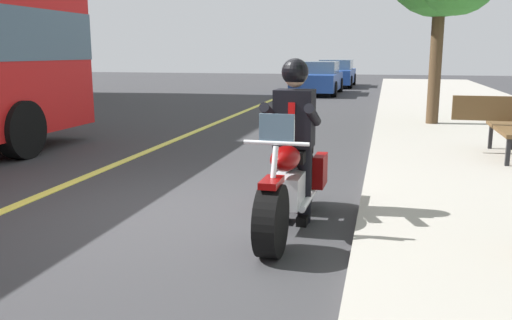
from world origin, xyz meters
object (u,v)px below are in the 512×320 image
object	(u,v)px
car_dark	(336,73)
rider_main	(294,127)
car_silver	(318,78)
motorcycle_main	(290,185)
bench_sidewalk	(512,121)

from	to	relation	value
car_dark	rider_main	bearing A→B (deg)	4.15
rider_main	car_dark	xyz separation A→B (m)	(-23.64, -1.71, -0.35)
rider_main	car_silver	xyz separation A→B (m)	(-18.14, -2.00, -0.35)
motorcycle_main	car_silver	xyz separation A→B (m)	(-18.33, -1.99, 0.24)
motorcycle_main	rider_main	bearing A→B (deg)	179.64
motorcycle_main	rider_main	size ratio (longest dim) A/B	1.27
car_dark	bench_sidewalk	bearing A→B (deg)	13.05
motorcycle_main	car_silver	bearing A→B (deg)	-173.79
car_silver	car_dark	bearing A→B (deg)	177.07
car_silver	car_dark	size ratio (longest dim) A/B	1.00
car_silver	bench_sidewalk	size ratio (longest dim) A/B	2.55
rider_main	car_dark	distance (m)	23.70
motorcycle_main	rider_main	xyz separation A→B (m)	(-0.19, 0.00, 0.58)
bench_sidewalk	rider_main	bearing A→B (deg)	-37.53
motorcycle_main	rider_main	distance (m)	0.61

